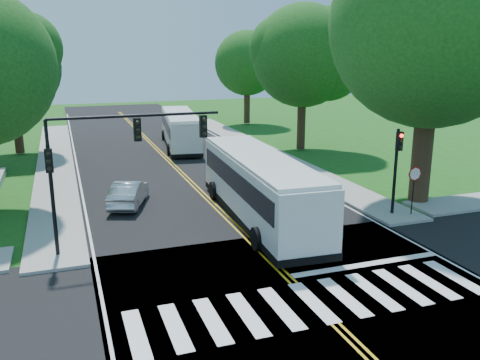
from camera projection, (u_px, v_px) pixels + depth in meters
name	position (u px, v px, depth m)	size (l,w,h in m)	color
ground	(306.00, 296.00, 17.81)	(140.00, 140.00, 0.00)	#1A4F13
road	(186.00, 177.00, 34.23)	(14.00, 96.00, 0.01)	black
cross_road	(306.00, 296.00, 17.80)	(60.00, 12.00, 0.01)	black
center_line	(173.00, 165.00, 37.88)	(0.36, 70.00, 0.01)	gold
edge_line_w	(78.00, 172.00, 35.69)	(0.12, 70.00, 0.01)	silver
edge_line_e	(258.00, 159.00, 40.08)	(0.12, 70.00, 0.01)	silver
crosswalk	(313.00, 302.00, 17.35)	(12.60, 3.00, 0.01)	silver
stop_bar	(367.00, 264.00, 20.39)	(6.60, 0.40, 0.01)	silver
sidewalk_nw	(55.00, 164.00, 37.93)	(2.60, 40.00, 0.15)	gray
sidewalk_ne	(261.00, 150.00, 43.29)	(2.60, 40.00, 0.15)	gray
tree_ne_big	(434.00, 25.00, 26.25)	(10.80, 10.80, 14.91)	#322014
tree_west_far	(11.00, 67.00, 39.89)	(7.60, 7.60, 10.67)	#322014
tree_east_mid	(303.00, 56.00, 41.46)	(8.40, 8.40, 11.93)	#322014
tree_east_far	(247.00, 63.00, 56.63)	(7.20, 7.20, 10.34)	#322014
signal_nw	(110.00, 151.00, 20.69)	(7.15, 0.46, 5.66)	black
signal_ne	(397.00, 160.00, 25.59)	(0.30, 0.46, 4.40)	black
stop_sign	(414.00, 179.00, 25.66)	(0.76, 0.08, 2.53)	black
bus_lead	(260.00, 186.00, 25.39)	(3.59, 12.83, 3.29)	silver
bus_follow	(180.00, 129.00, 44.67)	(4.05, 11.82, 3.00)	silver
hatchback	(129.00, 193.00, 27.90)	(1.48, 4.24, 1.40)	#B3B5BB
suv	(287.00, 177.00, 31.65)	(2.15, 4.65, 1.29)	silver
dark_sedan	(254.00, 155.00, 38.27)	(1.86, 4.58, 1.33)	black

